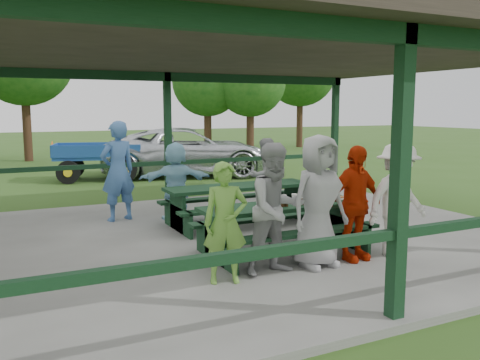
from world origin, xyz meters
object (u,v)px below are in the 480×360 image
contestant_grey_left (276,209)px  pickup_truck (188,152)px  contestant_red (354,203)px  contestant_white_fedora (397,200)px  contestant_green (225,223)px  spectator_lblue (176,181)px  spectator_grey (265,176)px  farm_trailer (98,161)px  picnic_table_far (239,199)px  picnic_table_near (283,222)px  contestant_grey_mid (318,201)px  spectator_blue (118,171)px

contestant_grey_left → pickup_truck: size_ratio=0.30×
contestant_red → contestant_white_fedora: size_ratio=0.95×
contestant_green → pickup_truck: size_ratio=0.26×
spectator_lblue → spectator_grey: 1.89m
contestant_grey_left → farm_trailer: bearing=87.6°
contestant_white_fedora → pickup_truck: size_ratio=0.30×
picnic_table_far → contestant_green: size_ratio=1.84×
picnic_table_near → contestant_grey_mid: bearing=-83.7°
picnic_table_near → contestant_grey_mid: (0.09, -0.80, 0.44)m
contestant_white_fedora → spectator_blue: bearing=123.4°
contestant_white_fedora → spectator_lblue: bearing=115.3°
picnic_table_near → contestant_red: 1.12m
picnic_table_far → contestant_grey_left: (-0.82, -2.81, 0.39)m
contestant_red → spectator_blue: bearing=115.9°
picnic_table_near → farm_trailer: bearing=95.2°
contestant_white_fedora → spectator_blue: spectator_blue is taller
spectator_grey → farm_trailer: (-2.09, 7.21, -0.26)m
contestant_grey_mid → farm_trailer: contestant_grey_mid is taller
contestant_red → picnic_table_near: bearing=128.4°
contestant_white_fedora → spectator_lblue: contestant_white_fedora is taller
contestant_grey_mid → spectator_grey: (1.10, 3.54, -0.13)m
contestant_grey_left → contestant_red: 1.31m
picnic_table_far → contestant_grey_left: 2.96m
contestant_grey_left → contestant_grey_mid: contestant_grey_mid is taller
contestant_grey_left → spectator_grey: bearing=59.4°
contestant_red → spectator_grey: contestant_red is taller
contestant_white_fedora → pickup_truck: contestant_white_fedora is taller
contestant_grey_left → spectator_grey: 3.97m
contestant_white_fedora → farm_trailer: 11.10m
contestant_grey_mid → contestant_red: contestant_grey_mid is taller
contestant_green → pickup_truck: (3.39, 10.62, -0.05)m
spectator_lblue → farm_trailer: bearing=-78.0°
picnic_table_near → spectator_blue: 3.80m
picnic_table_near → contestant_green: 1.60m
picnic_table_far → contestant_red: bearing=-80.0°
contestant_green → spectator_blue: spectator_blue is taller
picnic_table_near → contestant_grey_left: 1.07m
contestant_grey_mid → spectator_blue: bearing=107.6°
picnic_table_near → spectator_blue: spectator_blue is taller
spectator_blue → spectator_grey: size_ratio=1.24×
contestant_red → spectator_lblue: contestant_red is taller
contestant_grey_left → pickup_truck: (2.65, 10.59, -0.16)m
contestant_grey_left → picnic_table_near: bearing=50.2°
contestant_green → spectator_grey: bearing=70.9°
contestant_red → pickup_truck: size_ratio=0.28×
contestant_grey_left → farm_trailer: (-0.32, 10.76, -0.35)m
pickup_truck → contestant_grey_left: bearing=-177.6°
contestant_grey_mid → spectator_blue: size_ratio=0.94×
picnic_table_far → farm_trailer: bearing=98.2°
picnic_table_near → spectator_grey: spectator_grey is taller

